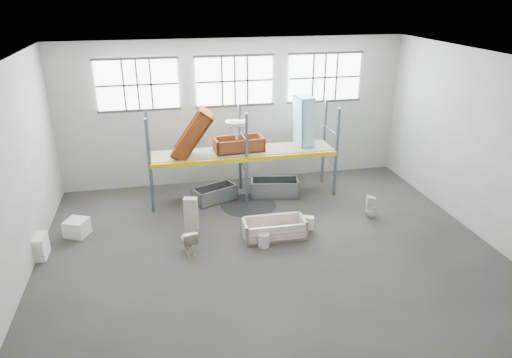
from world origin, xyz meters
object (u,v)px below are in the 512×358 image
object	(u,v)px
steel_tub_right	(275,188)
rust_tub_flat	(239,144)
cistern_tall	(191,217)
steel_tub_left	(215,194)
toilet_beige	(188,241)
toilet_white	(371,207)
bathtub_beige	(274,228)
carton_near	(32,247)
bucket	(264,240)
blue_tub_upright	(304,122)

from	to	relation	value
steel_tub_right	rust_tub_flat	size ratio (longest dim) A/B	1.00
steel_tub_right	cistern_tall	bearing A→B (deg)	-144.37
steel_tub_left	toilet_beige	bearing A→B (deg)	-109.87
cistern_tall	steel_tub_left	bearing A→B (deg)	81.24
toilet_white	bathtub_beige	bearing A→B (deg)	-61.90
cistern_tall	steel_tub_right	world-z (taller)	cistern_tall
cistern_tall	toilet_white	size ratio (longest dim) A/B	1.59
toilet_white	steel_tub_right	bearing A→B (deg)	-112.51
steel_tub_left	carton_near	size ratio (longest dim) A/B	1.93
bucket	carton_near	size ratio (longest dim) A/B	0.54
bucket	blue_tub_upright	bearing A→B (deg)	58.73
blue_tub_upright	bucket	size ratio (longest dim) A/B	4.41
steel_tub_right	bucket	distance (m)	3.35
steel_tub_left	bathtub_beige	bearing A→B (deg)	-63.88
cistern_tall	rust_tub_flat	world-z (taller)	rust_tub_flat
toilet_white	bucket	world-z (taller)	toilet_white
cistern_tall	blue_tub_upright	world-z (taller)	blue_tub_upright
toilet_beige	blue_tub_upright	xyz separation A→B (m)	(4.21, 3.48, 2.05)
blue_tub_upright	bucket	world-z (taller)	blue_tub_upright
bathtub_beige	toilet_beige	distance (m)	2.45
rust_tub_flat	bathtub_beige	bearing A→B (deg)	-81.40
blue_tub_upright	bucket	bearing A→B (deg)	-121.27
toilet_beige	rust_tub_flat	world-z (taller)	rust_tub_flat
toilet_white	steel_tub_left	xyz separation A→B (m)	(-4.51, 2.18, -0.11)
bathtub_beige	rust_tub_flat	distance (m)	3.39
bathtub_beige	carton_near	size ratio (longest dim) A/B	2.45
bathtub_beige	toilet_white	size ratio (longest dim) A/B	2.43
toilet_white	rust_tub_flat	bearing A→B (deg)	-105.22
blue_tub_upright	carton_near	distance (m)	8.94
toilet_beige	bucket	xyz separation A→B (m)	(2.02, -0.12, -0.15)
blue_tub_upright	steel_tub_right	bearing A→B (deg)	-157.40
carton_near	bathtub_beige	bearing A→B (deg)	-2.23
carton_near	cistern_tall	bearing A→B (deg)	4.63
blue_tub_upright	cistern_tall	bearing A→B (deg)	-147.54
cistern_tall	blue_tub_upright	size ratio (longest dim) A/B	0.67
cistern_tall	steel_tub_right	distance (m)	3.64
steel_tub_right	bucket	bearing A→B (deg)	-109.34
bathtub_beige	rust_tub_flat	world-z (taller)	rust_tub_flat
toilet_beige	carton_near	bearing A→B (deg)	-21.01
steel_tub_left	bucket	bearing A→B (deg)	-73.78
bathtub_beige	cistern_tall	distance (m)	2.35
cistern_tall	carton_near	distance (m)	4.18
steel_tub_right	rust_tub_flat	bearing A→B (deg)	166.79
bathtub_beige	cistern_tall	bearing A→B (deg)	166.37
bathtub_beige	cistern_tall	size ratio (longest dim) A/B	1.53
blue_tub_upright	steel_tub_left	bearing A→B (deg)	-171.81
bathtub_beige	steel_tub_right	world-z (taller)	steel_tub_right
cistern_tall	steel_tub_left	size ratio (longest dim) A/B	0.83
carton_near	bucket	bearing A→B (deg)	-6.69
bathtub_beige	cistern_tall	xyz separation A→B (m)	(-2.25, 0.59, 0.31)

